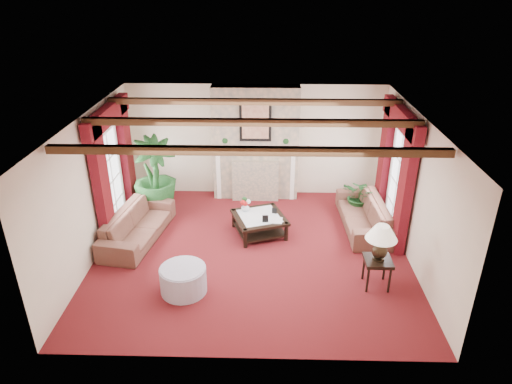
{
  "coord_description": "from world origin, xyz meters",
  "views": [
    {
      "loc": [
        0.28,
        -7.58,
        4.94
      ],
      "look_at": [
        0.07,
        0.4,
        1.12
      ],
      "focal_mm": 32.0,
      "sensor_mm": 36.0,
      "label": 1
    }
  ],
  "objects_px": {
    "sofa_left": "(137,221)",
    "potted_palm": "(156,191)",
    "side_table": "(376,272)",
    "ottoman": "(183,280)",
    "sofa_right": "(364,210)",
    "coffee_table": "(259,225)"
  },
  "relations": [
    {
      "from": "sofa_left",
      "to": "coffee_table",
      "type": "xyz_separation_m",
      "value": [
        2.48,
        0.27,
        -0.21
      ]
    },
    {
      "from": "sofa_left",
      "to": "potted_palm",
      "type": "bearing_deg",
      "value": 4.44
    },
    {
      "from": "coffee_table",
      "to": "ottoman",
      "type": "xyz_separation_m",
      "value": [
        -1.26,
        -1.97,
        0.03
      ]
    },
    {
      "from": "potted_palm",
      "to": "side_table",
      "type": "height_order",
      "value": "potted_palm"
    },
    {
      "from": "side_table",
      "to": "ottoman",
      "type": "relative_size",
      "value": 0.69
    },
    {
      "from": "potted_palm",
      "to": "coffee_table",
      "type": "bearing_deg",
      "value": -22.84
    },
    {
      "from": "sofa_left",
      "to": "sofa_right",
      "type": "xyz_separation_m",
      "value": [
        4.7,
        0.61,
        -0.01
      ]
    },
    {
      "from": "coffee_table",
      "to": "ottoman",
      "type": "bearing_deg",
      "value": -141.8
    },
    {
      "from": "sofa_right",
      "to": "ottoman",
      "type": "relative_size",
      "value": 2.68
    },
    {
      "from": "sofa_left",
      "to": "sofa_right",
      "type": "height_order",
      "value": "sofa_left"
    },
    {
      "from": "potted_palm",
      "to": "sofa_right",
      "type": "bearing_deg",
      "value": -8.22
    },
    {
      "from": "sofa_left",
      "to": "ottoman",
      "type": "xyz_separation_m",
      "value": [
        1.23,
        -1.7,
        -0.19
      ]
    },
    {
      "from": "ottoman",
      "to": "coffee_table",
      "type": "bearing_deg",
      "value": 57.44
    },
    {
      "from": "side_table",
      "to": "coffee_table",
      "type": "bearing_deg",
      "value": 140.06
    },
    {
      "from": "sofa_left",
      "to": "ottoman",
      "type": "relative_size",
      "value": 2.78
    },
    {
      "from": "side_table",
      "to": "ottoman",
      "type": "bearing_deg",
      "value": -175.87
    },
    {
      "from": "sofa_right",
      "to": "potted_palm",
      "type": "xyz_separation_m",
      "value": [
        -4.59,
        0.66,
        0.07
      ]
    },
    {
      "from": "potted_palm",
      "to": "side_table",
      "type": "distance_m",
      "value": 5.21
    },
    {
      "from": "side_table",
      "to": "ottoman",
      "type": "height_order",
      "value": "side_table"
    },
    {
      "from": "potted_palm",
      "to": "ottoman",
      "type": "relative_size",
      "value": 2.49
    },
    {
      "from": "sofa_right",
      "to": "side_table",
      "type": "distance_m",
      "value": 2.08
    },
    {
      "from": "sofa_left",
      "to": "ottoman",
      "type": "bearing_deg",
      "value": -134.54
    }
  ]
}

